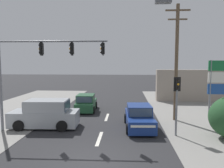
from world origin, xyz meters
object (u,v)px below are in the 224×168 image
(traffic_signal_mast, at_px, (37,63))
(sedan_oncoming_mid, at_px, (139,118))
(pedestal_signal_right_kerb, at_px, (177,96))
(utility_pole_midground_right, at_px, (176,60))
(hatchback_crossing_left, at_px, (86,103))
(shopping_plaza_sign, at_px, (221,80))
(suv_oncoming_near, at_px, (45,114))

(traffic_signal_mast, relative_size, sedan_oncoming_mid, 1.60)
(traffic_signal_mast, relative_size, pedestal_signal_right_kerb, 1.94)
(utility_pole_midground_right, relative_size, hatchback_crossing_left, 2.34)
(pedestal_signal_right_kerb, relative_size, shopping_plaza_sign, 0.77)
(hatchback_crossing_left, bearing_deg, suv_oncoming_near, -109.01)
(hatchback_crossing_left, bearing_deg, traffic_signal_mast, -107.02)
(pedestal_signal_right_kerb, height_order, shopping_plaza_sign, shopping_plaza_sign)
(utility_pole_midground_right, xyz_separation_m, suv_oncoming_near, (-9.21, -2.42, -3.68))
(shopping_plaza_sign, height_order, hatchback_crossing_left, shopping_plaza_sign)
(shopping_plaza_sign, relative_size, suv_oncoming_near, 1.00)
(traffic_signal_mast, xyz_separation_m, shopping_plaza_sign, (13.28, 4.94, -1.37))
(utility_pole_midground_right, height_order, hatchback_crossing_left, utility_pole_midground_right)
(traffic_signal_mast, bearing_deg, shopping_plaza_sign, 20.41)
(traffic_signal_mast, distance_m, suv_oncoming_near, 3.60)
(traffic_signal_mast, height_order, shopping_plaza_sign, traffic_signal_mast)
(traffic_signal_mast, relative_size, suv_oncoming_near, 1.49)
(utility_pole_midground_right, height_order, sedan_oncoming_mid, utility_pole_midground_right)
(shopping_plaza_sign, xyz_separation_m, sedan_oncoming_mid, (-6.82, -3.67, -2.28))
(traffic_signal_mast, xyz_separation_m, hatchback_crossing_left, (1.91, 6.23, -3.65))
(utility_pole_midground_right, xyz_separation_m, sedan_oncoming_mid, (-2.85, -2.11, -3.86))
(sedan_oncoming_mid, bearing_deg, traffic_signal_mast, -168.87)
(pedestal_signal_right_kerb, bearing_deg, suv_oncoming_near, 171.66)
(suv_oncoming_near, bearing_deg, hatchback_crossing_left, 70.99)
(traffic_signal_mast, distance_m, shopping_plaza_sign, 14.23)
(shopping_plaza_sign, distance_m, suv_oncoming_near, 13.93)
(pedestal_signal_right_kerb, bearing_deg, sedan_oncoming_mid, 143.87)
(utility_pole_midground_right, distance_m, sedan_oncoming_mid, 5.25)
(traffic_signal_mast, xyz_separation_m, sedan_oncoming_mid, (6.45, 1.27, -3.65))
(traffic_signal_mast, bearing_deg, sedan_oncoming_mid, 11.13)
(utility_pole_midground_right, distance_m, pedestal_signal_right_kerb, 4.31)
(utility_pole_midground_right, relative_size, shopping_plaza_sign, 1.88)
(utility_pole_midground_right, distance_m, shopping_plaza_sign, 4.55)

